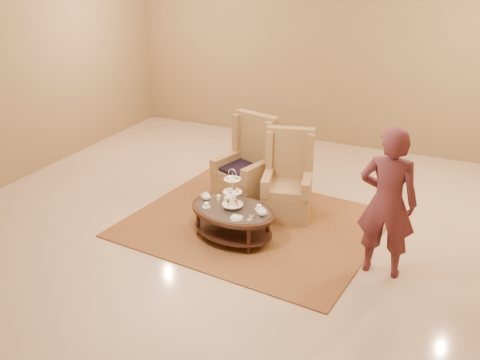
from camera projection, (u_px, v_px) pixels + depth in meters
The scene contains 8 objects.
ground at pixel (244, 239), 6.73m from camera, with size 8.00×8.00×0.00m, color #CCB197.
ceiling at pixel (244, 239), 6.73m from camera, with size 8.00×8.00×0.02m, color white.
wall_back at pixel (338, 48), 9.36m from camera, with size 8.00×0.04×3.50m, color #90754E.
rug at pixel (253, 224), 7.08m from camera, with size 3.36×2.90×0.02m.
tea_table at pixel (233, 214), 6.60m from camera, with size 1.27×1.00×0.95m.
armchair_left at pixel (247, 172), 7.64m from camera, with size 0.82×0.84×1.24m.
armchair_right at pixel (288, 187), 7.23m from camera, with size 0.78×0.79×1.18m.
person at pixel (387, 203), 5.71m from camera, with size 0.64×0.43×1.72m.
Camera 1 is at (2.43, -5.35, 3.36)m, focal length 40.00 mm.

